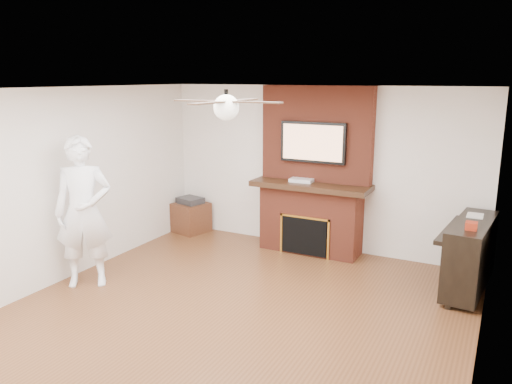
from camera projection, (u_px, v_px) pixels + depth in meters
The scene contains 12 objects.
room_shell at pixel (228, 210), 5.26m from camera, with size 5.36×5.86×2.86m.
fireplace at pixel (313, 187), 7.53m from camera, with size 1.78×0.64×2.50m.
tv at pixel (313, 142), 7.34m from camera, with size 1.00×0.08×0.60m.
ceiling_fan at pixel (226, 106), 5.02m from camera, with size 1.21×1.21×0.31m.
person at pixel (84, 212), 6.26m from camera, with size 0.71×0.47×1.93m, color white.
side_table at pixel (191, 216), 8.61m from camera, with size 0.63×0.63×0.60m.
piano at pixel (469, 254), 6.16m from camera, with size 0.64×1.42×1.00m.
cable_box at pixel (301, 180), 7.49m from camera, with size 0.34×0.20×0.05m, color silver.
candle_orange at pixel (296, 248), 7.66m from camera, with size 0.07×0.07×0.10m, color orange.
candle_green at pixel (306, 250), 7.61m from camera, with size 0.07×0.07×0.08m, color #3C7B31.
candle_cream at pixel (316, 252), 7.45m from camera, with size 0.08×0.08×0.12m, color beige.
candle_blue at pixel (320, 254), 7.46m from camera, with size 0.06×0.06×0.08m, color #3853A8.
Camera 1 is at (2.58, -4.39, 2.62)m, focal length 35.00 mm.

